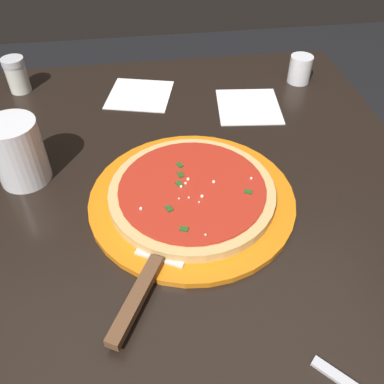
# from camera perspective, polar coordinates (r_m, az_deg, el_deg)

# --- Properties ---
(restaurant_table) EXTENTS (1.02, 0.78, 0.78)m
(restaurant_table) POSITION_cam_1_polar(r_m,az_deg,el_deg) (0.75, 1.17, -10.59)
(restaurant_table) COLOR black
(restaurant_table) RESTS_ON ground_plane
(serving_plate) EXTENTS (0.32, 0.32, 0.01)m
(serving_plate) POSITION_cam_1_polar(r_m,az_deg,el_deg) (0.65, -0.00, -0.95)
(serving_plate) COLOR orange
(serving_plate) RESTS_ON restaurant_table
(pizza) EXTENTS (0.26, 0.26, 0.02)m
(pizza) POSITION_cam_1_polar(r_m,az_deg,el_deg) (0.64, -0.00, -0.00)
(pizza) COLOR #DBB26B
(pizza) RESTS_ON serving_plate
(pizza_server) EXTENTS (0.21, 0.14, 0.01)m
(pizza_server) POSITION_cam_1_polar(r_m,az_deg,el_deg) (0.55, -5.83, -11.20)
(pizza_server) COLOR silver
(pizza_server) RESTS_ON serving_plate
(cup_tall_drink) EXTENTS (0.08, 0.08, 0.11)m
(cup_tall_drink) POSITION_cam_1_polar(r_m,az_deg,el_deg) (0.71, -22.92, 5.10)
(cup_tall_drink) COLOR silver
(cup_tall_drink) RESTS_ON restaurant_table
(cup_small_sauce) EXTENTS (0.05, 0.05, 0.06)m
(cup_small_sauce) POSITION_cam_1_polar(r_m,az_deg,el_deg) (0.98, 14.70, 16.11)
(cup_small_sauce) COLOR silver
(cup_small_sauce) RESTS_ON restaurant_table
(napkin_folded_right) EXTENTS (0.16, 0.16, 0.00)m
(napkin_folded_right) POSITION_cam_1_polar(r_m,az_deg,el_deg) (0.91, -7.23, 13.20)
(napkin_folded_right) COLOR white
(napkin_folded_right) RESTS_ON restaurant_table
(napkin_loose_left) EXTENTS (0.15, 0.14, 0.00)m
(napkin_loose_left) POSITION_cam_1_polar(r_m,az_deg,el_deg) (0.88, 7.83, 11.64)
(napkin_loose_left) COLOR white
(napkin_loose_left) RESTS_ON restaurant_table
(parmesan_shaker) EXTENTS (0.05, 0.05, 0.07)m
(parmesan_shaker) POSITION_cam_1_polar(r_m,az_deg,el_deg) (0.98, -23.08, 14.69)
(parmesan_shaker) COLOR silver
(parmesan_shaker) RESTS_ON restaurant_table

